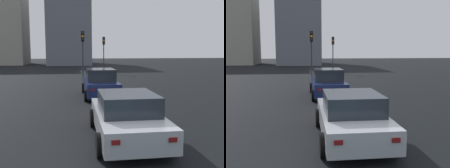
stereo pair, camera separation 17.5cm
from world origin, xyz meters
The scene contains 6 objects.
ground_plane centered at (0.00, 0.00, -0.10)m, with size 160.00×160.00×0.20m, color black.
car_navy_lead centered at (9.02, -0.19, 0.78)m, with size 4.66×2.03×1.64m.
car_silver_second centered at (1.50, -0.24, 0.71)m, with size 4.47×2.08×1.45m.
traffic_light_near_left centered at (24.74, -2.24, 3.05)m, with size 0.32×0.30×4.25m.
traffic_light_near_right centered at (16.77, 0.51, 3.10)m, with size 0.32×0.29×4.33m.
building_facade_left centered at (46.38, 2.00, 6.42)m, with size 13.39×7.83×12.84m, color slate.
Camera 2 is at (-6.21, 1.16, 2.71)m, focal length 42.16 mm.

